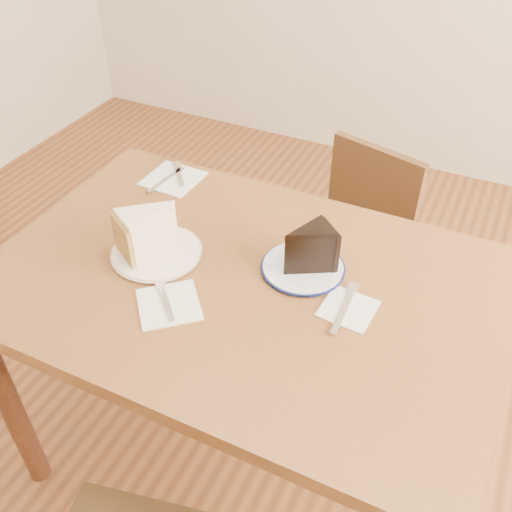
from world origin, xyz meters
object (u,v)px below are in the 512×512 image
object	(u,v)px
table	(243,307)
chocolate_cake	(306,252)
chair_far	(347,253)
plate_cream	(157,253)
plate_navy	(303,268)
carrot_cake	(151,230)

from	to	relation	value
table	chocolate_cake	xyz separation A→B (m)	(0.13, 0.08, 0.16)
chair_far	chocolate_cake	bearing A→B (deg)	108.82
table	chair_far	bearing A→B (deg)	80.30
plate_cream	plate_navy	size ratio (longest dim) A/B	1.12
plate_cream	carrot_cake	bearing A→B (deg)	144.48
carrot_cake	table	bearing A→B (deg)	32.15
table	plate_navy	size ratio (longest dim) A/B	6.25
plate_cream	plate_navy	world-z (taller)	same
chair_far	plate_cream	size ratio (longest dim) A/B	3.62
chair_far	carrot_cake	distance (m)	0.77
chair_far	chocolate_cake	xyz separation A→B (m)	(0.03, -0.50, 0.38)
table	plate_navy	xyz separation A→B (m)	(0.12, 0.09, 0.10)
chair_far	plate_cream	world-z (taller)	chair_far
chair_far	plate_cream	distance (m)	0.75
table	plate_cream	size ratio (longest dim) A/B	5.60
chair_far	plate_navy	bearing A→B (deg)	108.01
carrot_cake	chocolate_cake	bearing A→B (deg)	44.33
chocolate_cake	chair_far	bearing A→B (deg)	-45.43
table	carrot_cake	size ratio (longest dim) A/B	8.74
carrot_cake	plate_cream	bearing A→B (deg)	-4.18
table	plate_navy	distance (m)	0.18
plate_navy	table	bearing A→B (deg)	-143.05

